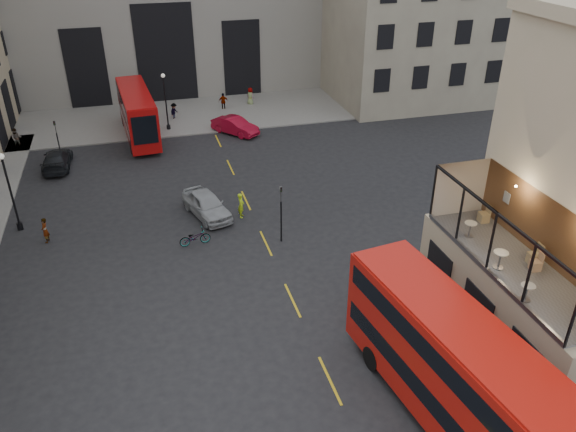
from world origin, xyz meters
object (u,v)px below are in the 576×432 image
object	(u,v)px
bus_near	(460,373)
cafe_chair_b	(536,265)
traffic_light_far	(57,138)
street_lamp_a	(12,197)
pedestrian_b	(174,111)
pedestrian_e	(45,230)
car_c	(57,159)
cafe_table_mid	(500,257)
pedestrian_c	(223,102)
cyclist	(241,205)
street_lamp_b	(166,105)
pedestrian_d	(250,96)
bus_far	(137,112)
car_b	(235,126)
cafe_table_far	(470,227)
car_a	(207,205)
cafe_chair_d	(484,217)
traffic_light_near	(281,207)
cafe_table_near	(527,290)
bicycle	(195,237)
pedestrian_a	(16,138)
cafe_chair_c	(534,258)

from	to	relation	value
bus_near	cafe_chair_b	distance (m)	6.36
traffic_light_far	street_lamp_a	bearing A→B (deg)	-101.31
pedestrian_b	pedestrian_e	size ratio (longest dim) A/B	0.98
car_c	cafe_table_mid	world-z (taller)	cafe_table_mid
traffic_light_far	pedestrian_c	size ratio (longest dim) A/B	2.19
cyclist	car_c	bearing A→B (deg)	63.17
cyclist	street_lamp_b	bearing A→B (deg)	26.77
pedestrian_d	bus_far	bearing A→B (deg)	82.38
car_b	cafe_table_far	xyz separation A→B (m)	(6.04, -28.57, 4.32)
car_c	pedestrian_d	size ratio (longest dim) A/B	2.72
car_a	cyclist	xyz separation A→B (m)	(2.20, -0.82, 0.05)
street_lamp_a	cafe_chair_d	bearing A→B (deg)	-30.17
car_c	pedestrian_b	xyz separation A→B (m)	(10.19, 9.12, 0.10)
traffic_light_near	cafe_table_near	xyz separation A→B (m)	(6.38, -14.22, 2.65)
cafe_table_far	bus_far	bearing A→B (deg)	115.77
pedestrian_e	pedestrian_b	bearing A→B (deg)	165.12
street_lamp_a	bicycle	size ratio (longest dim) A/B	2.74
cafe_table_near	bus_near	bearing A→B (deg)	-158.36
bus_far	pedestrian_e	size ratio (longest dim) A/B	6.54
car_c	bicycle	world-z (taller)	car_c
car_c	cafe_table_near	xyz separation A→B (m)	(20.71, -29.95, 4.35)
bus_near	pedestrian_e	xyz separation A→B (m)	(-17.10, 19.49, -1.99)
cyclist	cafe_chair_d	size ratio (longest dim) A/B	1.88
pedestrian_a	pedestrian_b	distance (m)	14.34
car_b	pedestrian_b	bearing A→B (deg)	93.78
cafe_chair_b	cafe_chair_c	xyz separation A→B (m)	(0.25, 0.44, 0.04)
pedestrian_a	pedestrian_c	size ratio (longest dim) A/B	1.01
street_lamp_a	cafe_chair_c	world-z (taller)	cafe_chair_c
street_lamp_b	bus_far	distance (m)	2.87
bicycle	cyclist	bearing A→B (deg)	-57.76
cyclist	cafe_table_mid	xyz separation A→B (m)	(8.45, -15.70, 4.26)
cafe_chair_c	cafe_table_near	bearing A→B (deg)	-132.59
cafe_table_mid	cafe_table_near	bearing A→B (deg)	-97.39
cafe_table_mid	cafe_chair_d	bearing A→B (deg)	66.14
pedestrian_b	cafe_chair_b	size ratio (longest dim) A/B	1.91
pedestrian_b	cafe_chair_d	distance (m)	35.52
car_b	pedestrian_c	world-z (taller)	pedestrian_c
traffic_light_far	street_lamp_b	distance (m)	10.82
bicycle	pedestrian_d	size ratio (longest dim) A/B	1.06
pedestrian_d	car_a	bearing A→B (deg)	123.91
pedestrian_c	cafe_chair_b	world-z (taller)	cafe_chair_b
cafe_table_mid	pedestrian_c	bearing A→B (deg)	98.37
car_c	cafe_chair_b	world-z (taller)	cafe_chair_b
street_lamp_a	car_a	size ratio (longest dim) A/B	1.10
traffic_light_far	cafe_chair_d	size ratio (longest dim) A/B	4.09
street_lamp_a	street_lamp_b	distance (m)	19.42
traffic_light_far	cafe_chair_b	xyz separation A→B (m)	(22.11, -28.50, 2.43)
pedestrian_d	cafe_chair_d	xyz separation A→B (m)	(4.32, -35.54, 3.97)
pedestrian_a	cafe_table_far	bearing A→B (deg)	-45.10
bicycle	cafe_chair_d	size ratio (longest dim) A/B	2.09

